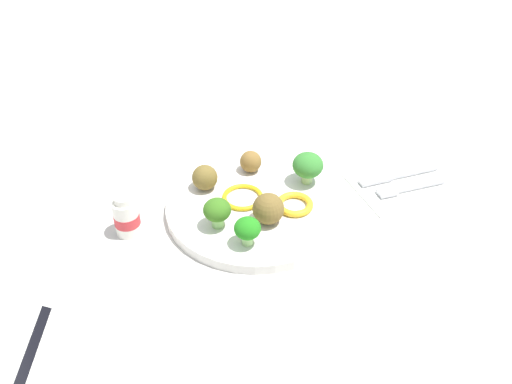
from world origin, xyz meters
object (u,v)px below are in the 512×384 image
(meatball_back_right, at_px, (265,210))
(meatball_mid_right, at_px, (251,161))
(yogurt_bottle, at_px, (127,216))
(plate, at_px, (256,206))
(napkin, at_px, (405,183))
(broccoli_floret_mid_right, at_px, (217,211))
(broccoli_floret_near_rim, at_px, (247,229))
(pepper_ring_mid_left, at_px, (243,197))
(broccoli_floret_center, at_px, (308,166))
(fork, at_px, (407,188))
(meatball_near_rim, at_px, (205,178))
(pepper_ring_front_right, at_px, (295,204))
(knife, at_px, (395,176))

(meatball_back_right, bearing_deg, meatball_mid_right, -102.38)
(yogurt_bottle, bearing_deg, meatball_mid_right, -165.05)
(plate, height_order, napkin, plate)
(broccoli_floret_mid_right, bearing_deg, meatball_back_right, 165.22)
(broccoli_floret_near_rim, bearing_deg, pepper_ring_mid_left, -107.03)
(broccoli_floret_mid_right, distance_m, meatball_back_right, 0.07)
(broccoli_floret_center, relative_size, fork, 0.44)
(meatball_near_rim, distance_m, napkin, 0.33)
(plate, relative_size, broccoli_floret_mid_right, 5.99)
(broccoli_floret_near_rim, height_order, fork, broccoli_floret_near_rim)
(fork, height_order, yogurt_bottle, yogurt_bottle)
(broccoli_floret_center, height_order, napkin, broccoli_floret_center)
(broccoli_floret_near_rim, relative_size, yogurt_bottle, 0.65)
(pepper_ring_front_right, xyz_separation_m, yogurt_bottle, (0.25, -0.06, 0.01))
(plate, xyz_separation_m, fork, (-0.25, 0.05, -0.00))
(meatball_back_right, bearing_deg, plate, -95.89)
(meatball_mid_right, distance_m, meatball_back_right, 0.13)
(meatball_back_right, bearing_deg, broccoli_floret_center, -146.88)
(meatball_near_rim, height_order, napkin, meatball_near_rim)
(fork, relative_size, yogurt_bottle, 1.78)
(broccoli_floret_center, relative_size, knife, 0.36)
(meatball_mid_right, xyz_separation_m, meatball_back_right, (0.03, 0.13, 0.01))
(napkin, bearing_deg, broccoli_floret_center, -16.91)
(broccoli_floret_mid_right, xyz_separation_m, fork, (-0.32, 0.02, -0.04))
(meatball_mid_right, relative_size, meatball_near_rim, 0.88)
(meatball_mid_right, relative_size, pepper_ring_mid_left, 0.56)
(broccoli_floret_near_rim, bearing_deg, meatball_back_right, -140.23)
(broccoli_floret_mid_right, distance_m, broccoli_floret_near_rim, 0.06)
(meatball_back_right, bearing_deg, napkin, -176.07)
(pepper_ring_front_right, relative_size, knife, 0.39)
(broccoli_floret_mid_right, xyz_separation_m, knife, (-0.32, -0.02, -0.04))
(plate, distance_m, fork, 0.25)
(meatball_near_rim, height_order, fork, meatball_near_rim)
(broccoli_floret_center, distance_m, meatball_near_rim, 0.16)
(plate, bearing_deg, meatball_mid_right, -106.05)
(meatball_near_rim, height_order, meatball_back_right, meatball_back_right)
(pepper_ring_front_right, height_order, knife, pepper_ring_front_right)
(broccoli_floret_near_rim, relative_size, pepper_ring_front_right, 0.77)
(pepper_ring_front_right, xyz_separation_m, knife, (-0.20, -0.02, -0.01))
(meatball_near_rim, height_order, pepper_ring_mid_left, meatball_near_rim)
(broccoli_floret_near_rim, bearing_deg, yogurt_bottle, -35.38)
(broccoli_floret_mid_right, bearing_deg, meatball_mid_right, -130.62)
(plate, xyz_separation_m, broccoli_floret_mid_right, (0.07, 0.03, 0.04))
(meatball_near_rim, bearing_deg, broccoli_floret_center, 163.58)
(plate, height_order, meatball_back_right, meatball_back_right)
(meatball_mid_right, xyz_separation_m, fork, (-0.22, 0.13, -0.03))
(broccoli_floret_center, height_order, meatball_mid_right, broccoli_floret_center)
(knife, bearing_deg, fork, 88.88)
(meatball_back_right, relative_size, pepper_ring_mid_left, 0.73)
(broccoli_floret_mid_right, height_order, pepper_ring_front_right, broccoli_floret_mid_right)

